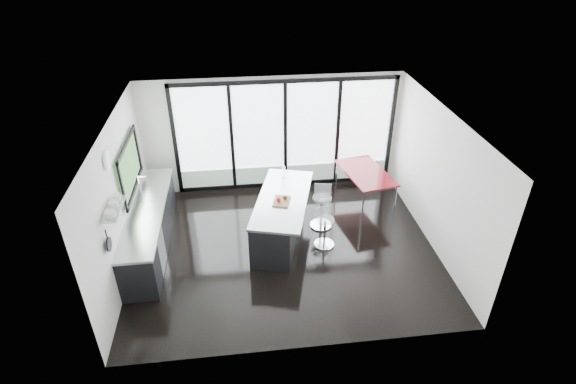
{
  "coord_description": "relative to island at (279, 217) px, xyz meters",
  "views": [
    {
      "loc": [
        -0.82,
        -7.16,
        5.74
      ],
      "look_at": [
        0.1,
        0.3,
        1.15
      ],
      "focal_mm": 28.0,
      "sensor_mm": 36.0,
      "label": 1
    }
  ],
  "objects": [
    {
      "name": "wall_left",
      "position": [
        -2.91,
        -0.17,
        1.08
      ],
      "size": [
        0.26,
        5.0,
        2.8
      ],
      "color": "silver",
      "rests_on": "ground"
    },
    {
      "name": "ceiling",
      "position": [
        0.06,
        -0.44,
        2.32
      ],
      "size": [
        6.0,
        5.0,
        0.0
      ],
      "primitive_type": "cube",
      "color": "white",
      "rests_on": "wall_back"
    },
    {
      "name": "wall_front",
      "position": [
        0.06,
        -2.94,
        0.92
      ],
      "size": [
        6.0,
        0.0,
        2.8
      ],
      "primitive_type": "cube",
      "color": "silver",
      "rests_on": "ground"
    },
    {
      "name": "bar_stool_near",
      "position": [
        0.88,
        -0.43,
        -0.16
      ],
      "size": [
        0.53,
        0.53,
        0.66
      ],
      "primitive_type": "cylinder",
      "rotation": [
        0.0,
        0.0,
        0.35
      ],
      "color": "silver",
      "rests_on": "floor"
    },
    {
      "name": "wall_back",
      "position": [
        0.34,
        2.03,
        0.79
      ],
      "size": [
        6.0,
        0.09,
        2.8
      ],
      "color": "silver",
      "rests_on": "ground"
    },
    {
      "name": "floor",
      "position": [
        0.06,
        -0.44,
        -0.48
      ],
      "size": [
        6.0,
        5.0,
        0.0
      ],
      "primitive_type": "cube",
      "color": "black",
      "rests_on": "ground"
    },
    {
      "name": "wall_right",
      "position": [
        3.06,
        -0.44,
        0.92
      ],
      "size": [
        0.0,
        5.0,
        2.8
      ],
      "primitive_type": "cube",
      "color": "silver",
      "rests_on": "ground"
    },
    {
      "name": "red_table",
      "position": [
        2.09,
        1.03,
        -0.07
      ],
      "size": [
        1.16,
        1.68,
        0.83
      ],
      "primitive_type": "cube",
      "rotation": [
        0.0,
        0.0,
        0.19
      ],
      "color": "maroon",
      "rests_on": "floor"
    },
    {
      "name": "island",
      "position": [
        0.0,
        0.0,
        0.0
      ],
      "size": [
        1.56,
        2.51,
        1.24
      ],
      "color": "black",
      "rests_on": "floor"
    },
    {
      "name": "bar_stool_far",
      "position": [
        0.93,
        0.24,
        -0.11
      ],
      "size": [
        0.57,
        0.57,
        0.74
      ],
      "primitive_type": "cylinder",
      "rotation": [
        0.0,
        0.0,
        -0.25
      ],
      "color": "silver",
      "rests_on": "floor"
    },
    {
      "name": "counter_cabinets",
      "position": [
        -2.61,
        -0.04,
        -0.02
      ],
      "size": [
        0.69,
        3.24,
        1.36
      ],
      "color": "black",
      "rests_on": "floor"
    }
  ]
}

